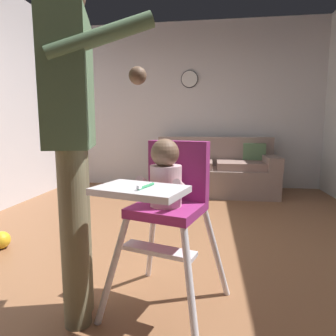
{
  "coord_description": "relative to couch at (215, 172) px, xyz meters",
  "views": [
    {
      "loc": [
        0.36,
        -2.18,
        1.04
      ],
      "look_at": [
        0.14,
        -0.62,
        0.81
      ],
      "focal_mm": 31.22,
      "sensor_mm": 36.0,
      "label": 1
    }
  ],
  "objects": [
    {
      "name": "couch",
      "position": [
        0.0,
        0.0,
        0.0
      ],
      "size": [
        1.85,
        0.86,
        0.86
      ],
      "rotation": [
        0.0,
        0.0,
        -1.57
      ],
      "color": "gray",
      "rests_on": "ground"
    },
    {
      "name": "wall_far",
      "position": [
        -0.45,
        0.52,
        1.04
      ],
      "size": [
        5.15,
        0.06,
        2.74
      ],
      "primitive_type": "cube",
      "color": "silver",
      "rests_on": "ground"
    },
    {
      "name": "adult_standing",
      "position": [
        -0.78,
        -3.17,
        0.66
      ],
      "size": [
        0.6,
        0.49,
        1.75
      ],
      "rotation": [
        0.0,
        0.0,
        0.29
      ],
      "color": "#6B664A",
      "rests_on": "ground"
    },
    {
      "name": "wall_clock",
      "position": [
        -0.44,
        0.48,
        1.48
      ],
      "size": [
        0.29,
        0.04,
        0.29
      ],
      "color": "white"
    },
    {
      "name": "ground",
      "position": [
        -0.45,
        -2.39,
        -0.38
      ],
      "size": [
        5.95,
        7.35,
        0.1
      ],
      "primitive_type": "cube",
      "color": "brown"
    },
    {
      "name": "toy_ball",
      "position": [
        -1.84,
        -2.41,
        -0.26
      ],
      "size": [
        0.15,
        0.15,
        0.15
      ],
      "primitive_type": "sphere",
      "color": "gold",
      "rests_on": "ground"
    },
    {
      "name": "high_chair",
      "position": [
        -0.31,
        -3.03,
        0.35
      ],
      "size": [
        0.75,
        0.83,
        0.98
      ],
      "rotation": [
        0.0,
        0.0,
        -1.86
      ],
      "color": "white",
      "rests_on": "ground"
    }
  ]
}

